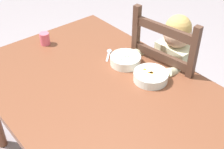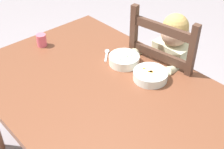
% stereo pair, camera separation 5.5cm
% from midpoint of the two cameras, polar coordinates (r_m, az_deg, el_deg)
% --- Properties ---
extents(dining_table, '(1.42, 0.99, 0.72)m').
position_cam_midpoint_polar(dining_table, '(1.65, -1.40, -4.59)').
color(dining_table, brown).
rests_on(dining_table, ground).
extents(dining_chair, '(0.48, 0.48, 1.02)m').
position_cam_midpoint_polar(dining_chair, '(2.02, 11.48, -1.96)').
color(dining_chair, '#4C3125').
rests_on(dining_chair, ground).
extents(child_figure, '(0.32, 0.31, 0.96)m').
position_cam_midpoint_polar(child_figure, '(1.93, 11.80, 1.82)').
color(child_figure, beige).
rests_on(child_figure, ground).
extents(bowl_of_peas, '(0.18, 0.18, 0.05)m').
position_cam_midpoint_polar(bowl_of_peas, '(1.74, 3.48, 2.80)').
color(bowl_of_peas, white).
rests_on(bowl_of_peas, dining_table).
extents(bowl_of_carrots, '(0.19, 0.19, 0.05)m').
position_cam_midpoint_polar(bowl_of_carrots, '(1.63, 8.32, -0.31)').
color(bowl_of_carrots, white).
rests_on(bowl_of_carrots, dining_table).
extents(spoon, '(0.11, 0.11, 0.01)m').
position_cam_midpoint_polar(spoon, '(1.85, 0.26, 4.13)').
color(spoon, silver).
rests_on(spoon, dining_table).
extents(drinking_cup, '(0.06, 0.06, 0.08)m').
position_cam_midpoint_polar(drinking_cup, '(1.97, -11.86, 6.64)').
color(drinking_cup, '#E55E73').
rests_on(drinking_cup, dining_table).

